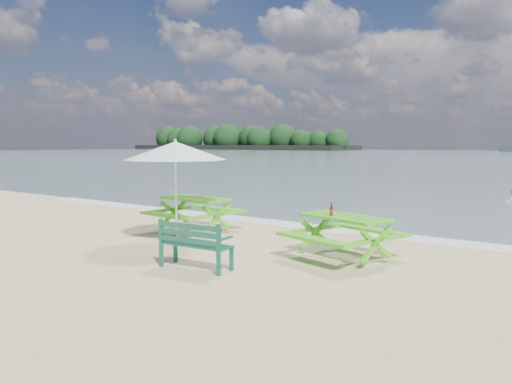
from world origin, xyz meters
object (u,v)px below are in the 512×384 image
Objects in this scene: patio_umbrella at (175,151)px; picnic_table_left at (195,215)px; park_bench at (196,254)px; beer_bottle at (331,211)px; picnic_table_right at (344,238)px; side_table at (177,235)px.

picnic_table_left is at bearing 116.47° from patio_umbrella.
beer_bottle is at bearing 54.21° from park_bench.
picnic_table_right is 0.56m from beer_bottle.
park_bench is 2.63m from beer_bottle.
side_table is (-1.94, 1.45, -0.10)m from park_bench.
park_bench is 2.49× the size of side_table.
patio_umbrella is at bearing -63.53° from picnic_table_left.
park_bench reaches higher than side_table.
beer_bottle is (3.43, 0.62, 0.74)m from side_table.
picnic_table_left is at bearing 116.47° from side_table.
beer_bottle is (-0.22, -0.09, 0.50)m from picnic_table_right.
picnic_table_right reaches higher than side_table.
picnic_table_left is at bearing 171.80° from beer_bottle.
patio_umbrella reaches higher than picnic_table_right.
patio_umbrella reaches higher than picnic_table_left.
patio_umbrella is 3.66m from beer_bottle.
park_bench is at bearing -36.79° from side_table.
patio_umbrella is at bearing 143.21° from park_bench.
picnic_table_left is 0.77× the size of patio_umbrella.
picnic_table_left is 1.37m from side_table.
patio_umbrella is at bearing -168.92° from picnic_table_right.
patio_umbrella is at bearing -169.73° from beer_bottle.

